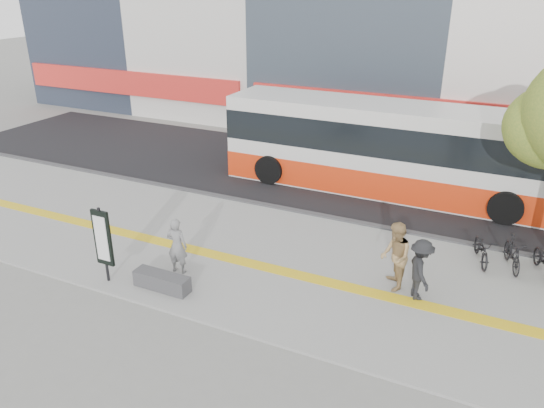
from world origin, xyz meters
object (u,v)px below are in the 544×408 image
at_px(bus, 388,151).
at_px(seated_woman, 177,246).
at_px(signboard, 103,239).
at_px(pedestrian_tan, 395,256).
at_px(pedestrian_dark, 420,270).
at_px(bench, 162,281).

bearing_deg(bus, seated_woman, -113.11).
xyz_separation_m(signboard, pedestrian_tan, (7.19, 3.02, -0.34)).
xyz_separation_m(signboard, seated_woman, (1.49, 1.24, -0.46)).
distance_m(bus, pedestrian_dark, 7.72).
xyz_separation_m(bench, bus, (3.62, 9.70, 1.35)).
bearing_deg(pedestrian_dark, seated_woman, 76.62).
xyz_separation_m(bus, pedestrian_dark, (2.67, -7.20, -0.73)).
bearing_deg(pedestrian_dark, bench, 84.60).
relative_size(signboard, pedestrian_dark, 1.31).
relative_size(bus, pedestrian_tan, 6.71).
xyz_separation_m(bus, pedestrian_tan, (1.96, -6.98, -0.62)).
bearing_deg(seated_woman, bench, 90.29).
distance_m(signboard, pedestrian_tan, 7.80).
xyz_separation_m(pedestrian_tan, pedestrian_dark, (0.71, -0.22, -0.11)).
relative_size(bench, pedestrian_dark, 0.96).
bearing_deg(bus, signboard, -117.57).
height_order(bus, pedestrian_dark, bus).
relative_size(signboard, bus, 0.17).
bearing_deg(bench, signboard, -169.19).
distance_m(bus, seated_woman, 9.55).
distance_m(bench, signboard, 1.94).
height_order(bus, seated_woman, bus).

